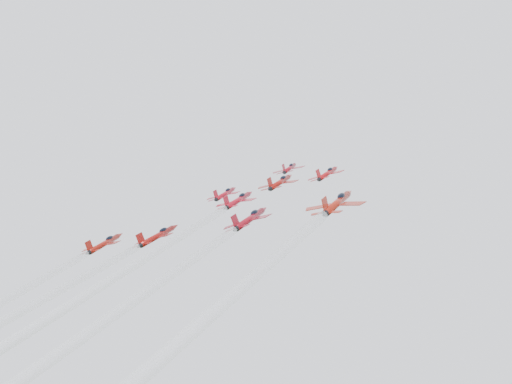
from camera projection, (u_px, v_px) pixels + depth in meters
The scene contains 7 objects.
jet_lead at pixel (290, 168), 146.90m from camera, with size 8.88×11.20×7.67m.
jet_row2_left at pixel (225, 194), 134.69m from camera, with size 8.82×11.14×7.62m.
jet_row2_center at pixel (280, 182), 129.07m from camera, with size 10.05×12.68×8.68m.
jet_row2_right at pixel (327, 173), 123.05m from camera, with size 8.72×11.01×7.53m.
jet_center at pixel (91, 292), 80.00m from camera, with size 9.70×89.17×58.33m.
jet_rear_right at pixel (58, 358), 58.27m from camera, with size 9.67×88.86×58.13m.
jet_rear_farright at pixel (170, 365), 48.92m from camera, with size 10.32×94.87×62.06m.
Camera 1 is at (56.15, -97.45, 125.53)m, focal length 40.00 mm.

